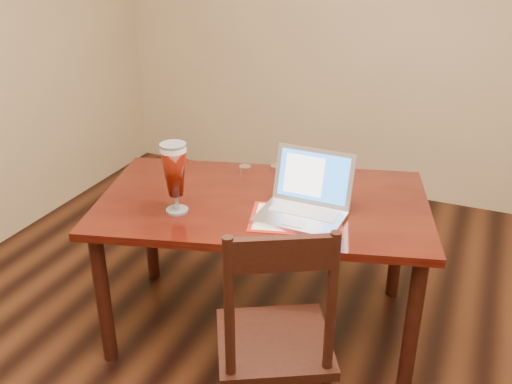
% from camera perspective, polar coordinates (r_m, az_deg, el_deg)
% --- Properties ---
extents(dining_table, '(1.68, 1.21, 1.02)m').
position_cam_1_polar(dining_table, '(2.65, 0.48, -2.18)').
color(dining_table, '#4A1409').
rests_on(dining_table, ground).
extents(dining_chair, '(0.56, 0.55, 0.99)m').
position_cam_1_polar(dining_chair, '(2.17, 1.92, -14.74)').
color(dining_chair, black).
rests_on(dining_chair, ground).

